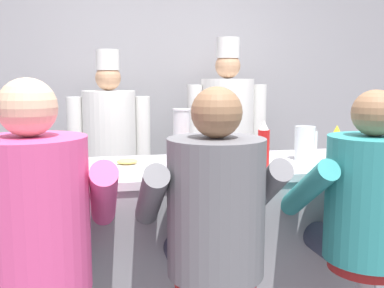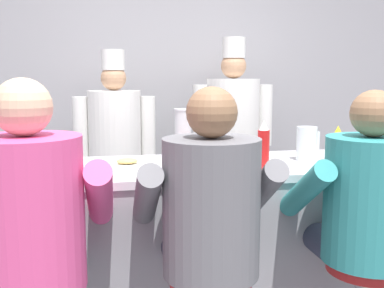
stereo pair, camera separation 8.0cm
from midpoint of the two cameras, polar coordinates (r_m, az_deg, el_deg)
The scene contains 16 objects.
wall_back at distance 4.12m, azimuth -0.89°, elevation 6.94°, with size 10.00×0.06×2.70m.
diner_counter at distance 2.67m, azimuth 5.41°, elevation -12.77°, with size 2.47×0.73×0.97m.
ketchup_bottle_red at distance 2.37m, azimuth 10.01°, elevation -0.33°, with size 0.06×0.06×0.26m.
mustard_bottle_yellow at distance 2.47m, azimuth 18.84°, elevation -0.59°, with size 0.06×0.06×0.23m.
water_pitcher_clear at distance 2.68m, azimuth 15.19°, elevation 0.04°, with size 0.13×0.12×0.20m.
breakfast_plate at distance 2.43m, azimuth -7.29°, elevation -2.60°, with size 0.25×0.25×0.05m.
cereal_bowl at distance 2.55m, azimuth 1.13°, elevation -1.73°, with size 0.17×0.17×0.05m.
coffee_mug_blue at distance 2.16m, azimuth -15.20°, elevation -3.49°, with size 0.12×0.08×0.08m.
coffee_mug_white at distance 2.59m, azimuth 8.67°, elevation -1.26°, with size 0.14×0.09×0.09m.
cup_stack_steel at distance 2.69m, azimuth -0.30°, elevation 1.40°, with size 0.11×0.11×0.29m.
napkin_dispenser_chrome at distance 2.79m, azimuth 21.06°, elevation -0.61°, with size 0.11×0.07×0.13m.
diner_seated_pink at distance 1.89m, azimuth -18.65°, elevation -9.35°, with size 0.65×0.64×1.45m.
diner_seated_grey at distance 1.93m, azimuth 3.41°, elevation -9.07°, with size 0.62×0.61×1.41m.
diner_seated_teal at distance 2.21m, azimuth 22.03°, elevation -7.59°, with size 0.61×0.60×1.40m.
cook_in_whites_near at distance 3.66m, azimuth -9.12°, elevation -0.11°, with size 0.65×0.42×1.67m.
cook_in_whites_far at distance 3.88m, azimuth 5.78°, elevation 1.38°, with size 0.70×0.45×1.79m.
Camera 2 is at (-0.66, -2.03, 1.44)m, focal length 42.00 mm.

